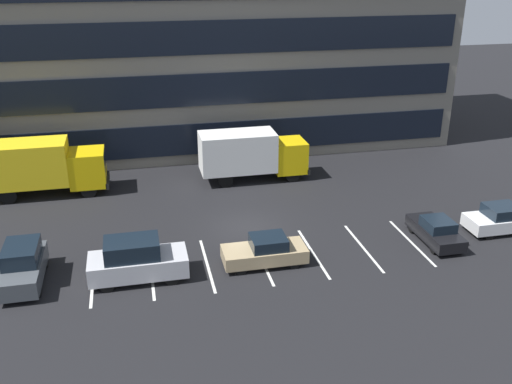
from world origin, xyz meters
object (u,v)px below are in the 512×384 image
at_px(sedan_tan, 265,251).
at_px(sedan_black, 436,231).
at_px(suv_silver, 137,260).
at_px(sedan_white, 504,219).
at_px(box_truck_yellow, 251,153).
at_px(box_truck_yellow_all, 41,165).
at_px(suv_charcoal, 23,265).

distance_m(sedan_tan, sedan_black, 9.59).
bearing_deg(suv_silver, sedan_tan, 0.70).
relative_size(sedan_black, suv_silver, 0.83).
height_order(sedan_white, sedan_black, sedan_white).
distance_m(box_truck_yellow, suv_silver, 14.18).
bearing_deg(box_truck_yellow, suv_silver, -124.80).
bearing_deg(sedan_tan, box_truck_yellow_all, 135.16).
bearing_deg(box_truck_yellow_all, suv_silver, -64.95).
bearing_deg(sedan_tan, sedan_black, 2.03).
xyz_separation_m(sedan_white, sedan_tan, (-13.97, -0.72, -0.02)).
bearing_deg(suv_silver, sedan_white, 2.26).
distance_m(sedan_white, sedan_tan, 13.99).
bearing_deg(box_truck_yellow, sedan_tan, -98.55).
relative_size(sedan_tan, sedan_black, 1.08).
distance_m(sedan_tan, suv_charcoal, 11.64).
bearing_deg(sedan_white, sedan_black, -175.01).
xyz_separation_m(box_truck_yellow, sedan_black, (7.85, -11.20, -1.27)).
height_order(sedan_white, suv_charcoal, suv_charcoal).
relative_size(sedan_white, suv_charcoal, 1.03).
relative_size(sedan_white, sedan_black, 1.11).
height_order(box_truck_yellow_all, sedan_black, box_truck_yellow_all).
bearing_deg(suv_charcoal, sedan_white, -0.12).
xyz_separation_m(sedan_black, suv_charcoal, (-21.20, 0.44, 0.26)).
distance_m(suv_silver, suv_charcoal, 5.34).
distance_m(sedan_tan, suv_silver, 6.35).
relative_size(box_truck_yellow_all, sedan_tan, 1.84).
xyz_separation_m(suv_silver, suv_charcoal, (-5.28, 0.85, -0.10)).
height_order(sedan_white, sedan_tan, sedan_white).
distance_m(box_truck_yellow, suv_charcoal, 17.18).
relative_size(sedan_black, suv_charcoal, 0.93).
bearing_deg(sedan_black, box_truck_yellow, 125.02).
distance_m(box_truck_yellow_all, suv_charcoal, 11.13).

